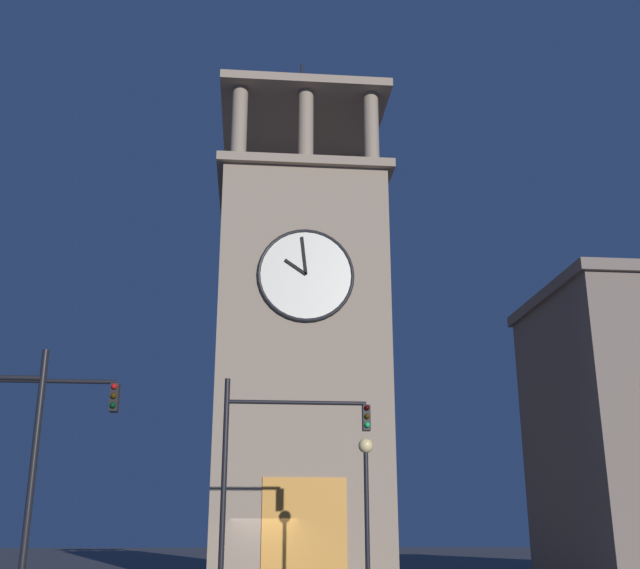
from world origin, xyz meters
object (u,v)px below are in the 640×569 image
(traffic_signal_near, at_px, (14,442))
(traffic_signal_far, at_px, (271,454))
(clocktower, at_px, (299,363))
(street_lamp, at_px, (366,485))

(traffic_signal_near, distance_m, traffic_signal_far, 6.94)
(clocktower, xyz_separation_m, street_lamp, (-1.31, 10.87, -5.95))
(traffic_signal_far, bearing_deg, traffic_signal_near, 14.38)
(clocktower, relative_size, street_lamp, 5.31)
(clocktower, relative_size, traffic_signal_far, 3.94)
(clocktower, height_order, traffic_signal_far, clocktower)
(traffic_signal_near, xyz_separation_m, traffic_signal_far, (-6.72, -1.72, -0.10))
(clocktower, distance_m, traffic_signal_far, 12.59)
(traffic_signal_far, height_order, street_lamp, traffic_signal_far)
(clocktower, distance_m, street_lamp, 12.46)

